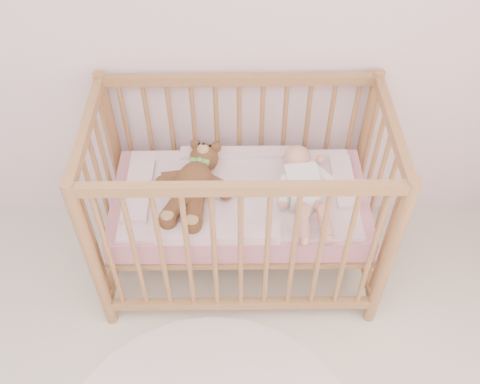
{
  "coord_description": "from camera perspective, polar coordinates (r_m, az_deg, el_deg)",
  "views": [
    {
      "loc": [
        0.38,
        -0.13,
        2.42
      ],
      "look_at": [
        0.4,
        1.55,
        0.62
      ],
      "focal_mm": 40.0,
      "sensor_mm": 36.0,
      "label": 1
    }
  ],
  "objects": [
    {
      "name": "blanket",
      "position": [
        2.54,
        -0.01,
        -0.1
      ],
      "size": [
        1.1,
        0.58,
        0.06
      ],
      "primitive_type": null,
      "color": "pink",
      "rests_on": "mattress"
    },
    {
      "name": "teddy_bear",
      "position": [
        2.48,
        -5.01,
        0.87
      ],
      "size": [
        0.5,
        0.63,
        0.15
      ],
      "primitive_type": null,
      "rotation": [
        0.0,
        0.0,
        -0.23
      ],
      "color": "brown",
      "rests_on": "blanket"
    },
    {
      "name": "mattress",
      "position": [
        2.6,
        -0.01,
        -1.22
      ],
      "size": [
        1.22,
        0.62,
        0.13
      ],
      "primitive_type": "cube",
      "color": "#CD7F91",
      "rests_on": "crib"
    },
    {
      "name": "baby",
      "position": [
        2.5,
        6.83,
        0.79
      ],
      "size": [
        0.34,
        0.62,
        0.14
      ],
      "primitive_type": null,
      "rotation": [
        0.0,
        0.0,
        0.1
      ],
      "color": "white",
      "rests_on": "blanket"
    },
    {
      "name": "crib",
      "position": [
        2.59,
        -0.01,
        -1.0
      ],
      "size": [
        1.36,
        0.76,
        1.0
      ],
      "primitive_type": null,
      "color": "#A87847",
      "rests_on": "floor"
    }
  ]
}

